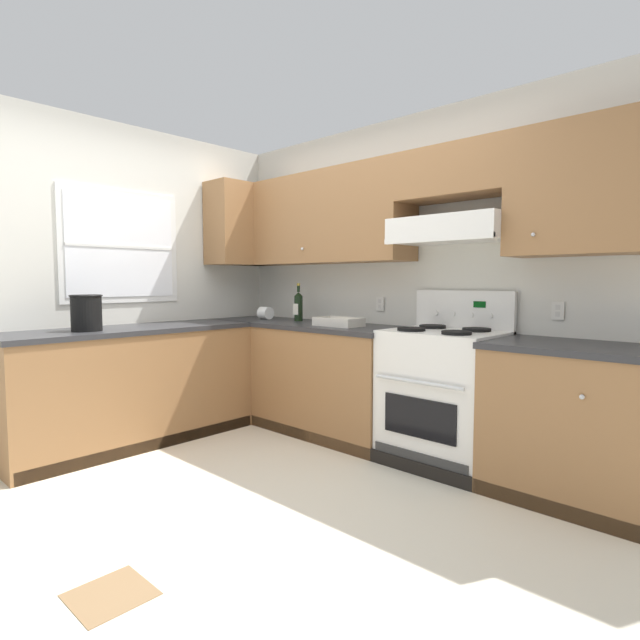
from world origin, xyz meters
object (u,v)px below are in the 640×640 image
object	(u,v)px
bowl	(338,323)
bucket	(86,312)
wine_bottle	(298,306)
stove	(443,396)
paper_towel_roll	(265,313)

from	to	relation	value
bowl	bucket	world-z (taller)	bucket
wine_bottle	bowl	bearing A→B (deg)	-12.80
bucket	wine_bottle	bearing A→B (deg)	74.69
stove	bucket	xyz separation A→B (m)	(-1.96, -1.60, 0.57)
bucket	paper_towel_roll	bearing A→B (deg)	87.21
bucket	paper_towel_roll	world-z (taller)	bucket
bowl	paper_towel_roll	distance (m)	0.98
bowl	paper_towel_roll	xyz separation A→B (m)	(-0.97, 0.07, 0.04)
stove	wine_bottle	size ratio (longest dim) A/B	3.55
stove	wine_bottle	bearing A→B (deg)	177.22
wine_bottle	paper_towel_roll	bearing A→B (deg)	-170.57
stove	bowl	distance (m)	1.01
bowl	wine_bottle	bearing A→B (deg)	167.20
bowl	paper_towel_roll	world-z (taller)	paper_towel_roll
stove	paper_towel_roll	xyz separation A→B (m)	(-1.88, 0.01, 0.49)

